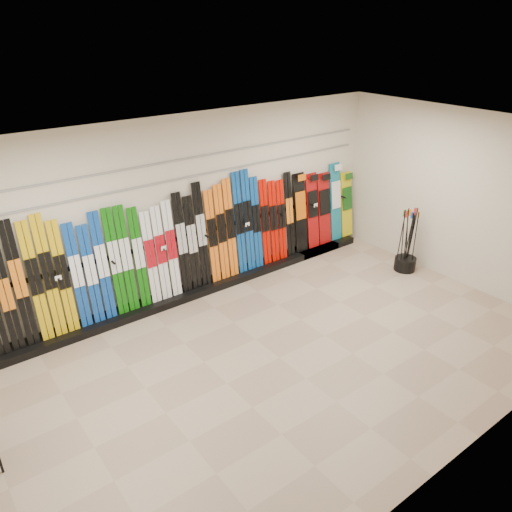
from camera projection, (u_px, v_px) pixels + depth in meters
floor at (279, 358)px, 6.98m from camera, size 8.00×8.00×0.00m
back_wall at (183, 208)px, 8.12m from camera, size 8.00×0.00×8.00m
right_wall at (462, 199)px, 8.51m from camera, size 0.00×5.00×5.00m
ceiling at (285, 144)px, 5.68m from camera, size 8.00×8.00×0.00m
ski_rack_base at (206, 286)px, 8.71m from camera, size 8.00×0.40×0.12m
skis at (166, 249)px, 7.99m from camera, size 5.38×0.25×1.83m
snowboards at (324, 208)px, 9.98m from camera, size 1.57×0.24×1.57m
pole_bin at (405, 264)px, 9.36m from camera, size 0.39×0.39×0.25m
ski_poles at (408, 240)px, 9.14m from camera, size 0.33×0.24×1.18m
slatwall_rail_0 at (182, 178)px, 7.89m from camera, size 7.60×0.02×0.03m
slatwall_rail_1 at (181, 160)px, 7.76m from camera, size 7.60×0.02×0.03m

